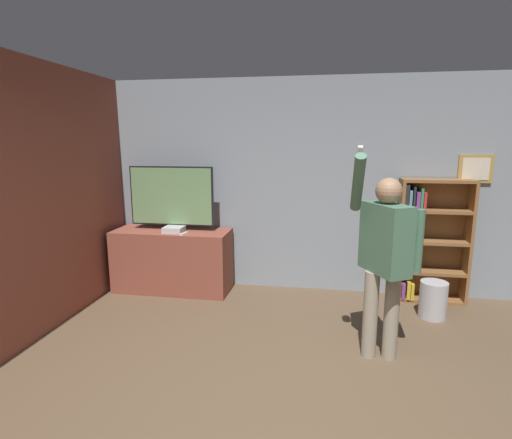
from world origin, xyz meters
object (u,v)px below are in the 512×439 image
object	(u,v)px
game_console	(174,229)
person	(385,251)
bookshelf	(425,241)
waste_bin	(433,300)
television	(172,197)

from	to	relation	value
game_console	person	xyz separation A→B (m)	(2.37, -1.20, 0.16)
bookshelf	waste_bin	world-z (taller)	bookshelf
television	bookshelf	bearing A→B (deg)	2.44
television	bookshelf	size ratio (longest dim) A/B	0.74
bookshelf	person	xyz separation A→B (m)	(-0.68, -1.47, 0.24)
waste_bin	television	bearing A→B (deg)	173.09
television	game_console	distance (m)	0.42
person	waste_bin	size ratio (longest dim) A/B	4.61
television	game_console	world-z (taller)	television
television	game_console	size ratio (longest dim) A/B	4.53
television	person	distance (m)	2.80
television	waste_bin	distance (m)	3.32
bookshelf	television	bearing A→B (deg)	-177.56
person	bookshelf	bearing A→B (deg)	126.43
game_console	television	bearing A→B (deg)	115.93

